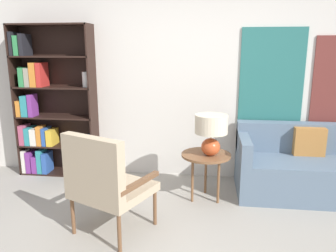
{
  "coord_description": "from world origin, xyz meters",
  "views": [
    {
      "loc": [
        0.37,
        -2.26,
        1.71
      ],
      "look_at": [
        -0.06,
        1.12,
        0.9
      ],
      "focal_mm": 35.0,
      "sensor_mm": 36.0,
      "label": 1
    }
  ],
  "objects_px": {
    "armchair": "(104,180)",
    "bookshelf": "(46,108)",
    "table_lamp": "(211,130)",
    "side_table": "(206,159)",
    "couch": "(309,168)"
  },
  "relations": [
    {
      "from": "side_table",
      "to": "couch",
      "type": "bearing_deg",
      "value": 14.32
    },
    {
      "from": "bookshelf",
      "to": "side_table",
      "type": "relative_size",
      "value": 3.59
    },
    {
      "from": "bookshelf",
      "to": "table_lamp",
      "type": "distance_m",
      "value": 2.3
    },
    {
      "from": "armchair",
      "to": "table_lamp",
      "type": "xyz_separation_m",
      "value": [
        0.95,
        0.84,
        0.29
      ]
    },
    {
      "from": "table_lamp",
      "to": "bookshelf",
      "type": "bearing_deg",
      "value": 164.72
    },
    {
      "from": "armchair",
      "to": "table_lamp",
      "type": "distance_m",
      "value": 1.3
    },
    {
      "from": "bookshelf",
      "to": "armchair",
      "type": "bearing_deg",
      "value": -48.75
    },
    {
      "from": "side_table",
      "to": "table_lamp",
      "type": "xyz_separation_m",
      "value": [
        0.05,
        -0.04,
        0.35
      ]
    },
    {
      "from": "bookshelf",
      "to": "side_table",
      "type": "xyz_separation_m",
      "value": [
        2.17,
        -0.57,
        -0.42
      ]
    },
    {
      "from": "couch",
      "to": "side_table",
      "type": "bearing_deg",
      "value": -165.68
    },
    {
      "from": "bookshelf",
      "to": "side_table",
      "type": "height_order",
      "value": "bookshelf"
    },
    {
      "from": "armchair",
      "to": "bookshelf",
      "type": "bearing_deg",
      "value": 131.25
    },
    {
      "from": "table_lamp",
      "to": "side_table",
      "type": "bearing_deg",
      "value": 139.84
    },
    {
      "from": "couch",
      "to": "table_lamp",
      "type": "xyz_separation_m",
      "value": [
        -1.18,
        -0.35,
        0.53
      ]
    },
    {
      "from": "armchair",
      "to": "table_lamp",
      "type": "relative_size",
      "value": 2.14
    }
  ]
}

